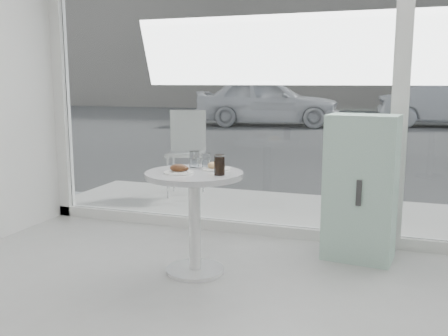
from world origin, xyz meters
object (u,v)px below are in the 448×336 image
at_px(main_table, 194,201).
at_px(plate_fritter, 179,170).
at_px(car_silver, 445,106).
at_px(car_white, 267,101).
at_px(water_tumbler_a, 194,160).
at_px(water_tumbler_b, 206,161).
at_px(mint_cabinet, 361,188).
at_px(cola_glass, 219,165).
at_px(patio_chair, 187,147).
at_px(plate_donut, 216,167).

height_order(main_table, plate_fritter, plate_fritter).
xyz_separation_m(main_table, car_silver, (2.84, 13.99, 0.12)).
xyz_separation_m(main_table, car_white, (-2.62, 12.62, 0.24)).
distance_m(water_tumbler_a, water_tumbler_b, 0.10).
height_order(mint_cabinet, plate_fritter, mint_cabinet).
bearing_deg(car_silver, cola_glass, 163.42).
bearing_deg(main_table, patio_chair, 114.46).
bearing_deg(water_tumbler_b, water_tumbler_a, -176.35).
height_order(car_white, cola_glass, car_white).
height_order(mint_cabinet, patio_chair, mint_cabinet).
relative_size(main_table, patio_chair, 0.75).
bearing_deg(cola_glass, plate_fritter, -174.31).
bearing_deg(cola_glass, main_table, 165.92).
relative_size(main_table, car_white, 0.17).
height_order(patio_chair, plate_fritter, patio_chair).
bearing_deg(plate_donut, car_silver, 78.89).
relative_size(plate_fritter, cola_glass, 1.50).
bearing_deg(plate_fritter, patio_chair, 112.01).
bearing_deg(car_white, cola_glass, -177.20).
xyz_separation_m(plate_fritter, water_tumbler_a, (0.00, 0.28, 0.03)).
bearing_deg(cola_glass, car_silver, 79.43).
distance_m(plate_fritter, cola_glass, 0.30).
height_order(mint_cabinet, cola_glass, mint_cabinet).
bearing_deg(car_white, patio_chair, 178.90).
bearing_deg(water_tumbler_b, plate_donut, -26.86).
bearing_deg(car_silver, plate_fritter, 162.28).
xyz_separation_m(car_silver, plate_fritter, (-2.92, -14.07, 0.13)).
bearing_deg(patio_chair, plate_donut, -75.72).
distance_m(water_tumbler_b, cola_glass, 0.32).
relative_size(mint_cabinet, patio_chair, 1.14).
relative_size(main_table, mint_cabinet, 0.66).
relative_size(mint_cabinet, water_tumbler_a, 9.34).
xyz_separation_m(plate_donut, water_tumbler_a, (-0.20, 0.04, 0.03)).
bearing_deg(patio_chair, cola_glass, -75.99).
height_order(water_tumbler_a, cola_glass, cola_glass).
bearing_deg(cola_glass, patio_chair, 118.23).
bearing_deg(patio_chair, main_table, -79.75).
relative_size(car_silver, water_tumbler_a, 32.52).
height_order(car_white, water_tumbler_a, car_white).
distance_m(patio_chair, water_tumbler_b, 2.33).
relative_size(patio_chair, water_tumbler_a, 8.19).
xyz_separation_m(mint_cabinet, water_tumbler_b, (-1.12, -0.52, 0.23)).
distance_m(car_white, plate_donut, 12.77).
relative_size(car_white, plate_donut, 20.68).
xyz_separation_m(main_table, mint_cabinet, (1.14, 0.72, 0.03)).
relative_size(car_silver, water_tumbler_b, 36.39).
bearing_deg(car_silver, mint_cabinet, 166.71).
bearing_deg(mint_cabinet, car_white, 114.43).
distance_m(car_white, cola_glass, 12.99).
distance_m(plate_fritter, plate_donut, 0.31).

